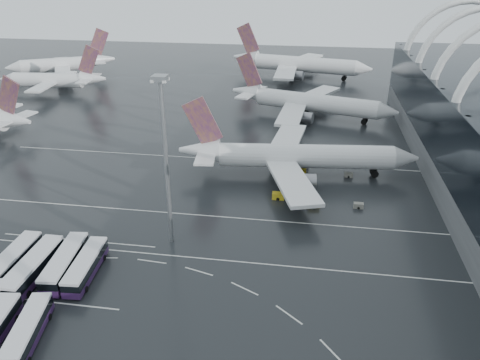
# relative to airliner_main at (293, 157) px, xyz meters

# --- Properties ---
(ground) EXTENTS (420.00, 420.00, 0.00)m
(ground) POSITION_rel_airliner_main_xyz_m (-11.71, -33.31, -4.54)
(ground) COLOR black
(ground) RESTS_ON ground
(lane_marking_near) EXTENTS (120.00, 0.25, 0.01)m
(lane_marking_near) POSITION_rel_airliner_main_xyz_m (-11.71, -35.31, -4.54)
(lane_marking_near) COLOR silver
(lane_marking_near) RESTS_ON ground
(lane_marking_mid) EXTENTS (120.00, 0.25, 0.01)m
(lane_marking_mid) POSITION_rel_airliner_main_xyz_m (-11.71, -21.31, -4.54)
(lane_marking_mid) COLOR silver
(lane_marking_mid) RESTS_ON ground
(lane_marking_far) EXTENTS (120.00, 0.25, 0.01)m
(lane_marking_far) POSITION_rel_airliner_main_xyz_m (-11.71, 6.69, -4.54)
(lane_marking_far) COLOR silver
(lane_marking_far) RESTS_ON ground
(bus_bay_line_south) EXTENTS (28.00, 0.25, 0.01)m
(bus_bay_line_south) POSITION_rel_airliner_main_xyz_m (-35.71, -49.31, -4.54)
(bus_bay_line_south) COLOR silver
(bus_bay_line_south) RESTS_ON ground
(bus_bay_line_north) EXTENTS (28.00, 0.25, 0.01)m
(bus_bay_line_north) POSITION_rel_airliner_main_xyz_m (-35.71, -33.31, -4.54)
(bus_bay_line_north) COLOR silver
(bus_bay_line_north) RESTS_ON ground
(airliner_main) EXTENTS (53.60, 46.76, 18.14)m
(airliner_main) POSITION_rel_airliner_main_xyz_m (0.00, 0.00, 0.00)
(airliner_main) COLOR silver
(airliner_main) RESTS_ON ground
(airliner_gate_b) EXTENTS (52.00, 46.13, 18.35)m
(airliner_gate_b) POSITION_rel_airliner_main_xyz_m (2.02, 44.48, 0.05)
(airliner_gate_b) COLOR silver
(airliner_gate_b) RESTS_ON ground
(airliner_gate_c) EXTENTS (58.37, 52.97, 20.91)m
(airliner_gate_c) POSITION_rel_airliner_main_xyz_m (-3.48, 98.64, 0.68)
(airliner_gate_c) COLOR silver
(airliner_gate_c) RESTS_ON ground
(jet_remote_mid) EXTENTS (40.17, 32.37, 17.50)m
(jet_remote_mid) POSITION_rel_airliner_main_xyz_m (-90.25, 59.94, -0.03)
(jet_remote_mid) COLOR silver
(jet_remote_mid) RESTS_ON ground
(jet_remote_far) EXTENTS (40.44, 33.12, 18.93)m
(jet_remote_far) POSITION_rel_airliner_main_xyz_m (-99.87, 85.39, 0.34)
(jet_remote_far) COLOR silver
(jet_remote_far) RESTS_ON ground
(bus_row_near_a) EXTENTS (3.44, 13.41, 3.28)m
(bus_row_near_a) POSITION_rel_airliner_main_xyz_m (-41.60, -43.18, -2.74)
(bus_row_near_a) COLOR #321644
(bus_row_near_a) RESTS_ON ground
(bus_row_near_b) EXTENTS (3.49, 14.00, 3.44)m
(bus_row_near_b) POSITION_rel_airliner_main_xyz_m (-37.36, -44.31, -2.65)
(bus_row_near_b) COLOR #321644
(bus_row_near_b) RESTS_ON ground
(bus_row_near_c) EXTENTS (4.44, 13.63, 3.30)m
(bus_row_near_c) POSITION_rel_airliner_main_xyz_m (-33.24, -42.29, -2.73)
(bus_row_near_c) COLOR #321644
(bus_row_near_c) RESTS_ON ground
(bus_row_near_d) EXTENTS (3.89, 12.78, 3.10)m
(bus_row_near_d) POSITION_rel_airliner_main_xyz_m (-29.71, -42.46, -2.84)
(bus_row_near_d) COLOR #321644
(bus_row_near_d) RESTS_ON ground
(bus_row_far_c) EXTENTS (4.96, 12.31, 2.96)m
(bus_row_far_c) POSITION_rel_airliner_main_xyz_m (-30.86, -56.69, -2.92)
(bus_row_far_c) COLOR #321644
(bus_row_far_c) RESTS_ON ground
(floodlight_mast) EXTENTS (2.23, 2.23, 29.04)m
(floodlight_mast) POSITION_rel_airliner_main_xyz_m (-19.45, -30.89, 13.72)
(floodlight_mast) COLOR gray
(floodlight_mast) RESTS_ON ground
(gse_cart_belly_a) EXTENTS (2.35, 1.39, 1.28)m
(gse_cart_belly_a) POSITION_rel_airliner_main_xyz_m (4.99, -14.27, -3.90)
(gse_cart_belly_a) COLOR gold
(gse_cart_belly_a) RESTS_ON ground
(gse_cart_belly_b) EXTENTS (1.89, 1.12, 1.03)m
(gse_cart_belly_b) POSITION_rel_airliner_main_xyz_m (12.58, 0.96, -4.03)
(gse_cart_belly_b) COLOR slate
(gse_cart_belly_b) RESTS_ON ground
(gse_cart_belly_c) EXTENTS (2.48, 1.47, 1.35)m
(gse_cart_belly_c) POSITION_rel_airliner_main_xyz_m (-2.30, -12.18, -3.87)
(gse_cart_belly_c) COLOR gold
(gse_cart_belly_c) RESTS_ON ground
(gse_cart_belly_d) EXTENTS (1.89, 1.12, 1.03)m
(gse_cart_belly_d) POSITION_rel_airliner_main_xyz_m (13.74, -13.60, -4.03)
(gse_cart_belly_d) COLOR slate
(gse_cart_belly_d) RESTS_ON ground
(gse_cart_belly_e) EXTENTS (2.44, 1.44, 1.33)m
(gse_cart_belly_e) POSITION_rel_airliner_main_xyz_m (1.81, 1.95, -3.88)
(gse_cart_belly_e) COLOR gold
(gse_cart_belly_e) RESTS_ON ground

